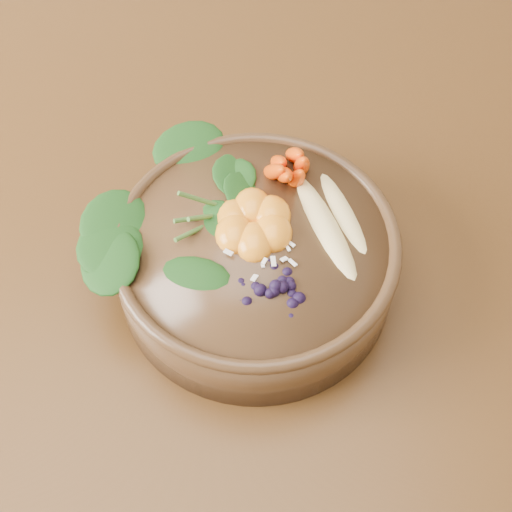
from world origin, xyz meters
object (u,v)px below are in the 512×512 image
Objects in this scene: mandarin_cluster at (253,216)px; blueberry_pile at (276,277)px; kale_heap at (198,190)px; banana_halves at (335,211)px; dining_table at (9,258)px; carrot_cluster at (285,146)px; stoneware_bowl at (256,261)px.

blueberry_pile is at bearing -76.31° from mandarin_cluster.
kale_heap is 0.13m from blueberry_pile.
kale_heap is 1.13× the size of banana_halves.
kale_heap reaches higher than banana_halves.
blueberry_pile is at bearing -26.32° from dining_table.
kale_heap is (0.26, -0.06, 0.19)m from dining_table.
mandarin_cluster reaches higher than banana_halves.
carrot_cluster is at bearing 83.40° from blueberry_pile.
blueberry_pile is (-0.02, -0.15, -0.02)m from carrot_cluster.
kale_heap reaches higher than stoneware_bowl.
blueberry_pile is (-0.07, -0.08, 0.01)m from banana_halves.
dining_table is 0.38m from mandarin_cluster.
dining_table is 11.74× the size of blueberry_pile.
mandarin_cluster reaches higher than dining_table.
dining_table is 0.36m from stoneware_bowl.
carrot_cluster is 0.09m from banana_halves.
kale_heap is at bearing 156.45° from banana_halves.
kale_heap is at bearing 139.82° from stoneware_bowl.
dining_table is 0.33m from kale_heap.
banana_halves is 0.10m from blueberry_pile.
dining_table is 0.41m from carrot_cluster.
kale_heap is 0.06m from mandarin_cluster.
mandarin_cluster is (0.06, -0.03, -0.01)m from kale_heap.
dining_table is 9.35× the size of banana_halves.
carrot_cluster is at bearing 113.06° from banana_halves.
kale_heap is at bearing 151.17° from mandarin_cluster.
mandarin_cluster is at bearing 103.69° from blueberry_pile.
stoneware_bowl is 0.10m from kale_heap.
banana_halves is 1.83× the size of mandarin_cluster.
carrot_cluster is at bearing 23.46° from kale_heap.
dining_table is at bearing 167.67° from kale_heap.
stoneware_bowl reaches higher than dining_table.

